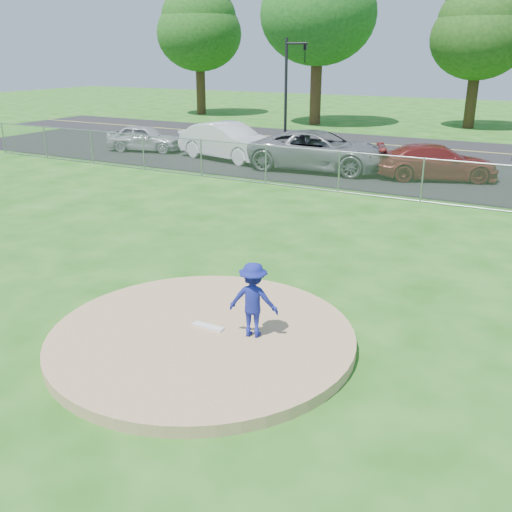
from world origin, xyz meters
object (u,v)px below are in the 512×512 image
(tree_far_left, at_px, (199,22))
(parked_car_silver, at_px, (145,138))
(parked_car_white, at_px, (228,141))
(traffic_signal_left, at_px, (290,81))
(traffic_cone, at_px, (288,159))
(pitcher, at_px, (253,300))
(parked_car_darkred, at_px, (437,162))
(parked_car_gray, at_px, (319,151))
(tree_center, at_px, (480,25))

(tree_far_left, distance_m, parked_car_silver, 19.84)
(tree_far_left, height_order, parked_car_white, tree_far_left)
(tree_far_left, relative_size, traffic_signal_left, 1.92)
(tree_far_left, bearing_deg, traffic_cone, -46.94)
(traffic_signal_left, distance_m, parked_car_silver, 8.52)
(pitcher, distance_m, parked_car_darkred, 15.69)
(tree_far_left, relative_size, pitcher, 8.04)
(tree_far_left, distance_m, parked_car_gray, 25.67)
(pitcher, relative_size, parked_car_white, 0.26)
(pitcher, height_order, parked_car_darkred, pitcher)
(traffic_signal_left, xyz_separation_m, parked_car_silver, (-5.36, -6.05, -2.69))
(parked_car_gray, bearing_deg, parked_car_silver, 82.35)
(parked_car_silver, bearing_deg, parked_car_white, -105.65)
(pitcher, bearing_deg, parked_car_white, -71.76)
(parked_car_silver, relative_size, parked_car_gray, 0.65)
(parked_car_silver, bearing_deg, parked_car_gray, -106.92)
(tree_far_left, bearing_deg, parked_car_white, -52.90)
(parked_car_white, relative_size, parked_car_darkred, 1.10)
(tree_far_left, distance_m, traffic_cone, 24.64)
(parked_car_white, xyz_separation_m, parked_car_gray, (4.80, -0.31, -0.02))
(parked_car_silver, xyz_separation_m, parked_car_white, (5.09, -0.10, 0.19))
(tree_far_left, relative_size, parked_car_white, 2.06)
(parked_car_white, bearing_deg, pitcher, -134.07)
(pitcher, bearing_deg, parked_car_darkred, -103.50)
(traffic_signal_left, relative_size, parked_car_white, 1.07)
(tree_center, bearing_deg, parked_car_silver, -126.01)
(tree_center, distance_m, parked_car_white, 20.62)
(tree_center, bearing_deg, parked_car_gray, -99.95)
(parked_car_darkred, bearing_deg, tree_far_left, 32.16)
(traffic_signal_left, height_order, parked_car_gray, traffic_signal_left)
(traffic_signal_left, xyz_separation_m, parked_car_darkred, (9.40, -5.97, -2.66))
(tree_far_left, xyz_separation_m, traffic_signal_left, (13.24, -11.00, -3.70))
(tree_center, distance_m, parked_car_silver, 23.05)
(pitcher, height_order, parked_car_white, parked_car_white)
(parked_car_darkred, bearing_deg, pitcher, 159.77)
(tree_center, height_order, parked_car_darkred, tree_center)
(traffic_signal_left, distance_m, pitcher, 23.82)
(tree_center, relative_size, parked_car_silver, 2.52)
(parked_car_gray, bearing_deg, pitcher, -166.78)
(parked_car_white, distance_m, parked_car_darkred, 9.67)
(tree_far_left, relative_size, parked_car_darkred, 2.25)
(pitcher, bearing_deg, parked_car_silver, -60.45)
(traffic_signal_left, bearing_deg, tree_far_left, 140.27)
(tree_far_left, xyz_separation_m, parked_car_darkred, (22.64, -16.97, -6.36))
(traffic_cone, height_order, parked_car_darkred, parked_car_darkred)
(traffic_cone, distance_m, parked_car_white, 3.27)
(tree_far_left, xyz_separation_m, traffic_cone, (16.18, -17.32, -6.75))
(parked_car_silver, distance_m, parked_car_gray, 9.89)
(tree_center, xyz_separation_m, parked_car_gray, (-3.24, -18.46, -5.62))
(traffic_signal_left, bearing_deg, parked_car_white, -92.51)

